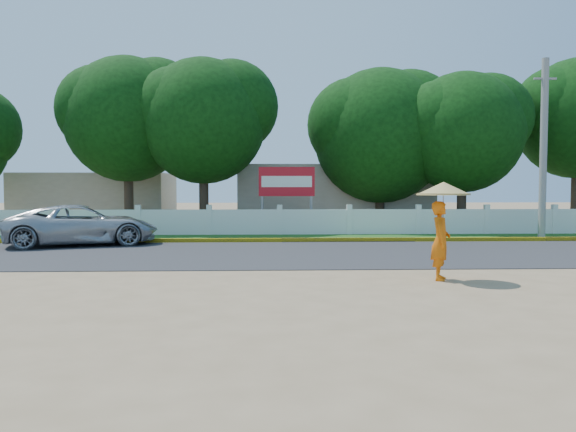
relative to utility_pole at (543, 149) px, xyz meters
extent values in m
plane|color=#9E8460|center=(-10.41, -9.14, -3.56)|extent=(120.00, 120.00, 0.00)
cube|color=#38383A|center=(-10.41, -4.64, -3.55)|extent=(60.00, 7.00, 0.02)
cube|color=#2D601E|center=(-10.41, 0.61, -3.55)|extent=(60.00, 3.50, 0.03)
cube|color=yellow|center=(-10.41, -1.09, -3.48)|extent=(40.00, 0.18, 0.16)
cube|color=silver|center=(-10.41, 2.06, -3.01)|extent=(40.00, 0.10, 1.10)
cube|color=#B7AD99|center=(-7.41, 8.86, -1.96)|extent=(10.00, 6.00, 3.20)
cube|color=#B7AD99|center=(-20.41, 9.86, -2.16)|extent=(8.00, 5.00, 2.80)
cylinder|color=gray|center=(0.00, 0.00, 0.00)|extent=(0.28, 0.28, 7.12)
imported|color=#A4A7AB|center=(-17.48, -1.88, -2.84)|extent=(5.65, 3.91, 1.43)
imported|color=#DB5F0B|center=(-7.13, -9.66, -2.69)|extent=(0.59, 0.74, 1.75)
cylinder|color=gray|center=(-7.08, -9.66, -2.01)|extent=(0.02, 0.02, 1.14)
cone|color=tan|center=(-7.08, -9.66, -1.53)|extent=(1.20, 1.20, 0.29)
cylinder|color=gray|center=(-11.17, 3.16, -2.56)|extent=(0.12, 0.12, 2.00)
cylinder|color=gray|center=(-8.97, 3.16, -2.56)|extent=(0.12, 0.12, 2.00)
cube|color=red|center=(-10.07, 3.16, -1.26)|extent=(2.50, 0.12, 1.30)
cube|color=silver|center=(-10.07, 3.10, -1.26)|extent=(2.25, 0.02, 0.49)
cylinder|color=#473828|center=(-5.35, 5.69, -2.18)|extent=(0.44, 0.44, 2.75)
sphere|color=#0F420F|center=(-5.35, 5.69, 1.01)|extent=(6.60, 6.60, 6.60)
cylinder|color=#473828|center=(-1.79, 4.15, -2.03)|extent=(0.44, 0.44, 3.06)
sphere|color=#0F420F|center=(-1.79, 4.15, 1.04)|extent=(5.62, 5.62, 5.62)
cylinder|color=#473828|center=(-17.60, 5.38, -1.74)|extent=(0.44, 0.44, 3.64)
sphere|color=#0F420F|center=(-17.60, 5.38, 1.73)|extent=(5.97, 5.97, 5.97)
cylinder|color=#473828|center=(4.47, 5.54, -1.65)|extent=(0.44, 0.44, 3.82)
cylinder|color=#473828|center=(-13.90, 4.46, -1.81)|extent=(0.44, 0.44, 3.51)
sphere|color=#0F420F|center=(-13.90, 4.46, 1.55)|extent=(5.82, 5.82, 5.82)
camera|label=1|loc=(-10.99, -21.89, -1.49)|focal=35.00mm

